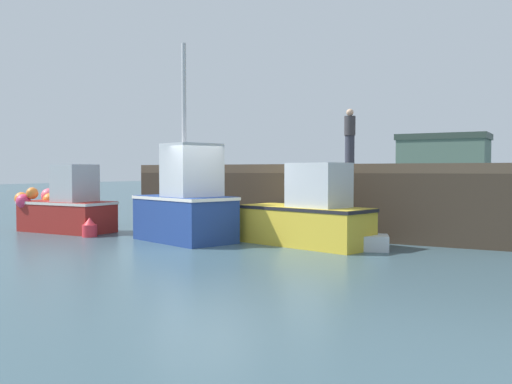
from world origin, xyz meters
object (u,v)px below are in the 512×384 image
object	(u,v)px
dockworker	(350,137)
fishing_boat_near_right	(186,204)
mooring_buoy_foreground	(90,228)
fishing_boat_mid	(308,215)
fishing_boat_near_left	(66,207)
rowboat	(358,242)

from	to	relation	value
dockworker	fishing_boat_near_right	bearing A→B (deg)	-123.06
fishing_boat_near_right	mooring_buoy_foreground	world-z (taller)	fishing_boat_near_right
dockworker	mooring_buoy_foreground	bearing A→B (deg)	-140.05
fishing_boat_mid	dockworker	size ratio (longest dim) A/B	2.16
fishing_boat_near_left	rowboat	size ratio (longest dim) A/B	2.06
fishing_boat_mid	mooring_buoy_foreground	distance (m)	6.32
fishing_boat_near_right	fishing_boat_mid	distance (m)	3.26
rowboat	mooring_buoy_foreground	xyz separation A→B (m)	(-7.47, -1.20, 0.07)
fishing_boat_near_right	rowboat	xyz separation A→B (m)	(4.46, 0.70, -0.80)
fishing_boat_near_right	dockworker	xyz separation A→B (m)	(2.89, 4.45, 1.93)
rowboat	dockworker	world-z (taller)	dockworker
fishing_boat_near_right	fishing_boat_mid	world-z (taller)	fishing_boat_near_right
dockworker	mooring_buoy_foreground	size ratio (longest dim) A/B	3.10
rowboat	mooring_buoy_foreground	bearing A→B (deg)	-170.86
rowboat	mooring_buoy_foreground	size ratio (longest dim) A/B	2.86
dockworker	mooring_buoy_foreground	xyz separation A→B (m)	(-5.90, -4.95, -2.66)
fishing_boat_mid	fishing_boat_near_right	bearing A→B (deg)	-166.19
rowboat	dockworker	xyz separation A→B (m)	(-1.57, 3.74, 2.73)
fishing_boat_near_right	fishing_boat_mid	xyz separation A→B (m)	(3.16, 0.78, -0.21)
dockworker	mooring_buoy_foreground	world-z (taller)	dockworker
fishing_boat_near_left	rowboat	xyz separation A→B (m)	(9.08, 0.60, -0.57)
fishing_boat_mid	mooring_buoy_foreground	xyz separation A→B (m)	(-6.17, -1.27, -0.52)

